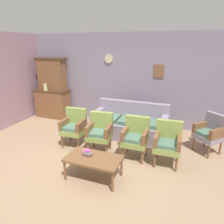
% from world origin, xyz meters
% --- Properties ---
extents(ground_plane, '(7.68, 7.68, 0.00)m').
position_xyz_m(ground_plane, '(0.00, 0.00, 0.00)').
color(ground_plane, '#997A5B').
extents(wall_back_with_decor, '(6.40, 0.09, 2.70)m').
position_xyz_m(wall_back_with_decor, '(0.00, 2.63, 1.35)').
color(wall_back_with_decor, gray).
rests_on(wall_back_with_decor, ground).
extents(side_cabinet, '(1.16, 0.55, 0.93)m').
position_xyz_m(side_cabinet, '(-2.50, 2.25, 0.47)').
color(side_cabinet, brown).
rests_on(side_cabinet, ground).
extents(cabinet_upper_hutch, '(0.99, 0.38, 1.03)m').
position_xyz_m(cabinet_upper_hutch, '(-2.50, 2.33, 1.45)').
color(cabinet_upper_hutch, brown).
rests_on(cabinet_upper_hutch, side_cabinet).
extents(vase_on_cabinet, '(0.13, 0.13, 0.22)m').
position_xyz_m(vase_on_cabinet, '(-2.61, 2.07, 1.04)').
color(vase_on_cabinet, '#BFBD88').
rests_on(vase_on_cabinet, side_cabinet).
extents(floral_couch, '(1.95, 0.82, 0.90)m').
position_xyz_m(floral_couch, '(0.38, 1.62, 0.33)').
color(floral_couch, gray).
rests_on(floral_couch, ground).
extents(armchair_row_middle, '(0.55, 0.52, 0.90)m').
position_xyz_m(armchair_row_middle, '(-0.75, 0.67, 0.50)').
color(armchair_row_middle, '#849947').
rests_on(armchair_row_middle, ground).
extents(armchair_near_couch_end, '(0.57, 0.55, 0.90)m').
position_xyz_m(armchair_near_couch_end, '(-0.04, 0.60, 0.50)').
color(armchair_near_couch_end, '#849947').
rests_on(armchair_near_couch_end, ground).
extents(armchair_near_cabinet, '(0.53, 0.50, 0.90)m').
position_xyz_m(armchair_near_cabinet, '(0.79, 0.61, 0.50)').
color(armchair_near_cabinet, '#849947').
rests_on(armchair_near_cabinet, ground).
extents(armchair_by_doorway, '(0.53, 0.50, 0.90)m').
position_xyz_m(armchair_by_doorway, '(1.46, 0.59, 0.50)').
color(armchair_by_doorway, '#849947').
rests_on(armchair_by_doorway, ground).
extents(wingback_chair_by_fireplace, '(0.71, 0.71, 0.90)m').
position_xyz_m(wingback_chair_by_fireplace, '(2.30, 1.43, 0.50)').
color(wingback_chair_by_fireplace, gray).
rests_on(wingback_chair_by_fireplace, ground).
extents(coffee_table, '(1.00, 0.56, 0.42)m').
position_xyz_m(coffee_table, '(0.27, -0.39, 0.38)').
color(coffee_table, brown).
rests_on(coffee_table, ground).
extents(book_stack_on_table, '(0.18, 0.11, 0.11)m').
position_xyz_m(book_stack_on_table, '(0.13, -0.35, 0.47)').
color(book_stack_on_table, '#D2614F').
rests_on(book_stack_on_table, coffee_table).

